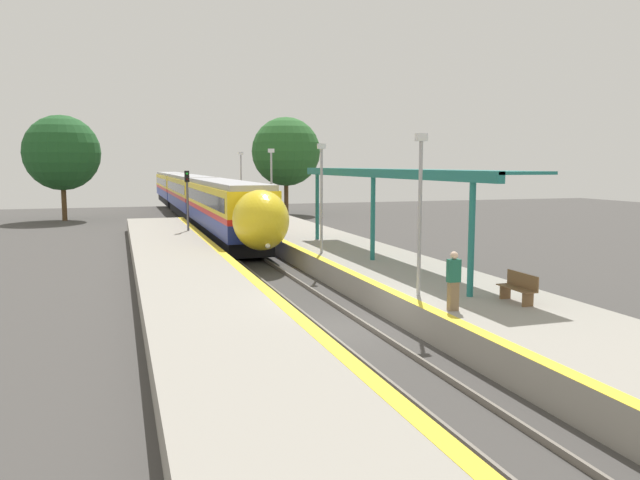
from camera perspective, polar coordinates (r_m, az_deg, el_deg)
The scene contains 16 objects.
ground_plane at distance 19.38m, azimuth 2.22°, elevation -8.15°, with size 120.00×120.00×0.00m, color #423F3D.
rail_left at distance 19.13m, azimuth 0.17°, elevation -8.11°, with size 0.08×90.00×0.15m, color slate.
rail_right at distance 19.61m, azimuth 4.21°, elevation -7.76°, with size 0.08×90.00×0.15m, color slate.
train at distance 59.21m, azimuth -11.64°, elevation 4.13°, with size 2.80×62.79×4.00m.
platform_right at distance 21.05m, azimuth 13.11°, elevation -5.82°, with size 4.95×64.00×0.93m.
platform_left at distance 18.34m, azimuth -9.20°, elevation -7.62°, with size 4.19×64.00×0.93m.
platform_bench at distance 19.63m, azimuth 17.72°, elevation -4.12°, with size 0.44×1.49×0.89m.
person_waiting at distance 18.01m, azimuth 12.11°, elevation -3.59°, with size 0.36×0.22×1.69m.
railway_signal at distance 39.65m, azimuth -12.02°, elevation 3.58°, with size 0.28×0.28×4.65m.
lamppost_near at distance 19.71m, azimuth 9.13°, elevation 3.35°, with size 0.36×0.20×5.07m.
lamppost_mid at distance 28.91m, azimuth 0.14°, elevation 4.55°, with size 0.36×0.20×5.07m.
lamppost_far at distance 38.48m, azimuth -4.46°, elevation 5.12°, with size 0.36×0.20×5.07m.
lamppost_farthest at distance 48.20m, azimuth -7.22°, elevation 5.45°, with size 0.36×0.20×5.07m.
station_canopy at distance 27.03m, azimuth 6.04°, elevation 5.96°, with size 2.02×18.80×3.93m.
background_tree_left at distance 60.70m, azimuth -22.55°, elevation 7.37°, with size 6.70×6.70×9.42m.
background_tree_right at distance 63.13m, azimuth -3.13°, elevation 8.06°, with size 6.86×6.86×9.74m.
Camera 1 is at (-6.45, -17.57, 5.04)m, focal length 35.00 mm.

